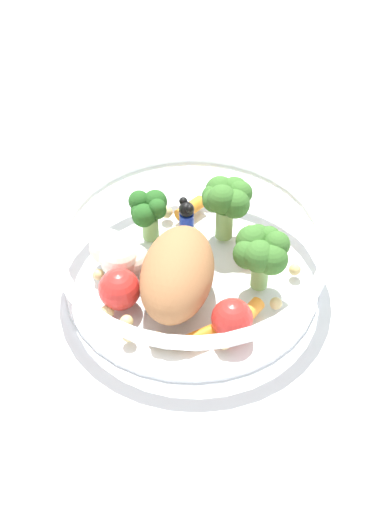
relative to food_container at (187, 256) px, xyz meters
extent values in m
plane|color=white|center=(0.01, 0.00, -0.03)|extent=(2.40, 2.40, 0.00)
cylinder|color=white|center=(0.00, 0.00, -0.03)|extent=(0.20, 0.20, 0.01)
torus|color=white|center=(0.00, 0.00, 0.01)|extent=(0.21, 0.21, 0.01)
ellipsoid|color=#9E663D|center=(-0.02, 0.01, 0.00)|extent=(0.11, 0.09, 0.05)
cylinder|color=#7FAD5B|center=(0.04, -0.04, -0.01)|extent=(0.01, 0.01, 0.03)
sphere|color=#386B28|center=(0.05, -0.04, 0.02)|extent=(0.03, 0.03, 0.03)
sphere|color=#386B28|center=(0.05, -0.03, 0.02)|extent=(0.02, 0.02, 0.02)
sphere|color=#386B28|center=(0.04, -0.03, 0.02)|extent=(0.02, 0.02, 0.02)
sphere|color=#386B28|center=(0.03, -0.04, 0.02)|extent=(0.02, 0.02, 0.02)
sphere|color=#386B28|center=(0.03, -0.05, 0.02)|extent=(0.02, 0.02, 0.02)
sphere|color=#386B28|center=(0.04, -0.05, 0.02)|extent=(0.02, 0.02, 0.02)
sphere|color=#386B28|center=(0.05, -0.05, 0.02)|extent=(0.02, 0.02, 0.02)
cylinder|color=#7FAD5B|center=(-0.02, -0.05, -0.01)|extent=(0.01, 0.01, 0.03)
sphere|color=#386B28|center=(-0.01, -0.05, 0.02)|extent=(0.02, 0.02, 0.02)
sphere|color=#386B28|center=(-0.02, -0.05, 0.02)|extent=(0.02, 0.02, 0.02)
sphere|color=#386B28|center=(-0.02, -0.04, 0.02)|extent=(0.02, 0.02, 0.02)
sphere|color=#386B28|center=(-0.03, -0.05, 0.02)|extent=(0.02, 0.02, 0.02)
sphere|color=#386B28|center=(-0.03, -0.06, 0.02)|extent=(0.02, 0.02, 0.02)
sphere|color=#386B28|center=(-0.03, -0.06, 0.02)|extent=(0.02, 0.02, 0.02)
sphere|color=#386B28|center=(-0.01, -0.06, 0.02)|extent=(0.02, 0.02, 0.02)
cylinder|color=#7FAD5B|center=(0.05, 0.02, -0.01)|extent=(0.01, 0.01, 0.02)
sphere|color=#23561E|center=(0.06, 0.02, 0.01)|extent=(0.02, 0.02, 0.02)
sphere|color=#23561E|center=(0.06, 0.03, 0.01)|extent=(0.02, 0.02, 0.02)
sphere|color=#23561E|center=(0.05, 0.03, 0.01)|extent=(0.01, 0.01, 0.01)
sphere|color=#23561E|center=(0.04, 0.03, 0.01)|extent=(0.02, 0.02, 0.02)
sphere|color=#23561E|center=(0.04, 0.02, 0.02)|extent=(0.01, 0.01, 0.01)
sphere|color=#23561E|center=(0.05, 0.01, 0.01)|extent=(0.02, 0.02, 0.02)
sphere|color=#23561E|center=(0.06, 0.01, 0.01)|extent=(0.02, 0.02, 0.02)
sphere|color=silver|center=(0.02, 0.05, -0.01)|extent=(0.02, 0.02, 0.02)
sphere|color=silver|center=(0.03, 0.06, 0.00)|extent=(0.03, 0.03, 0.03)
sphere|color=silver|center=(0.02, 0.05, -0.01)|extent=(0.02, 0.02, 0.02)
sphere|color=silver|center=(0.01, 0.05, 0.00)|extent=(0.03, 0.03, 0.03)
sphere|color=silver|center=(0.01, 0.04, -0.01)|extent=(0.03, 0.03, 0.03)
sphere|color=silver|center=(0.02, 0.04, -0.01)|extent=(0.03, 0.03, 0.03)
sphere|color=silver|center=(0.02, 0.05, -0.01)|extent=(0.02, 0.02, 0.02)
cube|color=yellow|center=(0.05, -0.01, -0.02)|extent=(0.02, 0.02, 0.00)
cylinder|color=#1933B2|center=(0.05, -0.01, -0.01)|extent=(0.02, 0.02, 0.02)
sphere|color=black|center=(0.05, -0.01, 0.00)|extent=(0.01, 0.01, 0.01)
sphere|color=black|center=(0.06, -0.01, 0.01)|extent=(0.01, 0.01, 0.01)
sphere|color=black|center=(0.04, -0.01, 0.01)|extent=(0.01, 0.01, 0.01)
cylinder|color=orange|center=(0.01, -0.05, -0.02)|extent=(0.03, 0.02, 0.01)
cylinder|color=orange|center=(0.07, -0.02, -0.02)|extent=(0.03, 0.03, 0.01)
cylinder|color=orange|center=(-0.07, 0.01, -0.02)|extent=(0.02, 0.03, 0.01)
cylinder|color=orange|center=(0.02, -0.07, -0.02)|extent=(0.03, 0.03, 0.01)
cylinder|color=orange|center=(-0.05, -0.04, -0.02)|extent=(0.02, 0.03, 0.01)
sphere|color=red|center=(-0.02, 0.06, -0.01)|extent=(0.03, 0.03, 0.03)
sphere|color=red|center=(-0.06, -0.02, -0.01)|extent=(0.03, 0.03, 0.03)
sphere|color=tan|center=(-0.08, -0.01, -0.02)|extent=(0.01, 0.01, 0.01)
sphere|color=#D1B775|center=(-0.03, 0.07, -0.02)|extent=(0.01, 0.01, 0.01)
sphere|color=tan|center=(0.08, 0.02, -0.02)|extent=(0.01, 0.01, 0.01)
sphere|color=#D1B775|center=(-0.05, -0.06, -0.02)|extent=(0.01, 0.01, 0.01)
sphere|color=#D1B775|center=(-0.06, 0.06, -0.02)|extent=(0.01, 0.01, 0.01)
sphere|color=tan|center=(-0.06, 0.04, -0.02)|extent=(0.01, 0.01, 0.01)
sphere|color=#D1B775|center=(0.01, 0.07, -0.02)|extent=(0.01, 0.01, 0.01)
sphere|color=#D1B775|center=(-0.07, 0.02, -0.02)|extent=(0.01, 0.01, 0.01)
sphere|color=#D1B775|center=(-0.04, 0.06, -0.02)|extent=(0.01, 0.01, 0.01)
sphere|color=tan|center=(-0.02, -0.08, -0.02)|extent=(0.01, 0.01, 0.01)
sphere|color=#D1B775|center=(0.07, 0.00, -0.02)|extent=(0.01, 0.01, 0.01)
camera|label=1|loc=(-0.37, 0.08, 0.37)|focal=47.69mm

